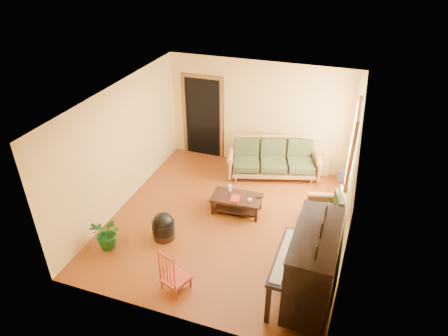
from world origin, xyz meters
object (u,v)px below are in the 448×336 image
at_px(potted_plant, 108,234).
at_px(ceramic_crock, 342,176).
at_px(red_chair, 175,269).
at_px(armchair, 324,209).
at_px(footstool, 164,229).
at_px(coffee_table, 237,204).
at_px(piano, 312,267).
at_px(sofa, 274,159).

bearing_deg(potted_plant, ceramic_crock, 44.12).
relative_size(red_chair, ceramic_crock, 3.10).
bearing_deg(red_chair, armchair, 70.30).
relative_size(footstool, potted_plant, 0.69).
bearing_deg(footstool, coffee_table, 49.29).
bearing_deg(coffee_table, footstool, -130.71).
height_order(piano, red_chair, piano).
distance_m(sofa, potted_plant, 4.15).
relative_size(piano, ceramic_crock, 5.66).
xyz_separation_m(sofa, red_chair, (-0.71, -3.95, -0.04)).
bearing_deg(potted_plant, sofa, 56.36).
height_order(coffee_table, potted_plant, potted_plant).
bearing_deg(sofa, potted_plant, -140.00).
bearing_deg(footstool, sofa, 63.11).
bearing_deg(red_chair, piano, 33.63).
bearing_deg(coffee_table, armchair, 4.03).
height_order(red_chair, potted_plant, red_chair).
height_order(piano, potted_plant, piano).
relative_size(armchair, red_chair, 0.93).
height_order(red_chair, ceramic_crock, red_chair).
bearing_deg(red_chair, ceramic_crock, 82.35).
distance_m(armchair, potted_plant, 4.15).
distance_m(coffee_table, armchair, 1.77).
xyz_separation_m(sofa, potted_plant, (-2.30, -3.46, -0.14)).
bearing_deg(ceramic_crock, footstool, -133.68).
relative_size(red_chair, potted_plant, 1.33).
xyz_separation_m(armchair, potted_plant, (-3.66, -1.94, -0.07)).
distance_m(sofa, armchair, 2.04).
height_order(footstool, potted_plant, potted_plant).
bearing_deg(piano, footstool, 169.26).
bearing_deg(ceramic_crock, sofa, -168.81).
distance_m(sofa, coffee_table, 1.70).
bearing_deg(ceramic_crock, potted_plant, -135.88).
distance_m(footstool, red_chair, 1.33).
height_order(coffee_table, red_chair, red_chair).
bearing_deg(footstool, potted_plant, -145.43).
bearing_deg(red_chair, footstool, 145.56).
distance_m(armchair, piano, 1.98).
relative_size(footstool, red_chair, 0.52).
distance_m(armchair, footstool, 3.14).
bearing_deg(armchair, coffee_table, 170.47).
xyz_separation_m(sofa, footstool, (-1.46, -2.88, -0.25)).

